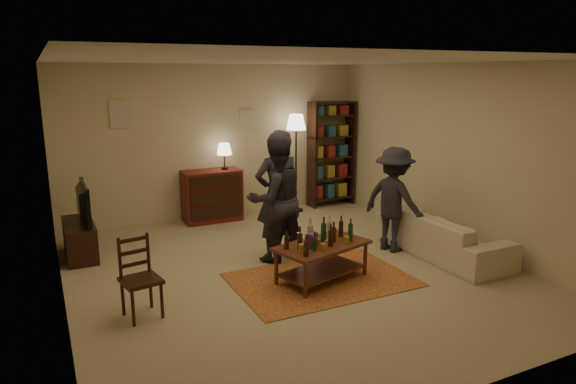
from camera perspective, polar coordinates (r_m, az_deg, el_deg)
floor at (r=6.86m, az=0.36°, el=-8.71°), size 6.00×6.00×0.00m
room_shell at (r=8.98m, az=-12.01°, el=8.14°), size 6.00×6.00×6.00m
rug at (r=6.58m, az=3.74°, el=-9.69°), size 2.20×1.50×0.01m
coffee_table at (r=6.43m, az=3.77°, el=-6.27°), size 1.30×0.93×0.82m
dining_chair at (r=5.74m, az=-16.25°, el=-8.79°), size 0.45×0.45×0.89m
tv_stand at (r=7.82m, az=-22.18°, el=-3.97°), size 0.40×1.00×1.06m
dresser at (r=9.06m, az=-8.39°, el=-0.26°), size 1.00×0.50×1.36m
bookshelf at (r=10.01m, az=4.81°, el=4.36°), size 0.90×0.34×2.02m
floor_lamp at (r=9.43m, az=0.91°, el=7.00°), size 0.36×0.36×1.81m
sofa at (r=7.65m, az=16.72°, el=-4.53°), size 0.81×2.08×0.61m
person_left at (r=7.05m, az=-1.14°, el=-0.39°), size 0.67×0.45×1.81m
person_right at (r=7.00m, az=-1.34°, el=-0.84°), size 0.88×0.70×1.73m
person_by_sofa at (r=7.57m, az=11.69°, el=-0.83°), size 0.83×1.11×1.53m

